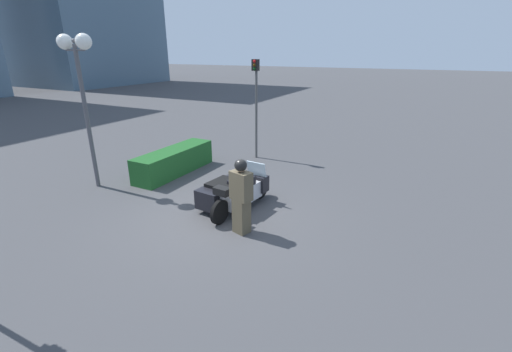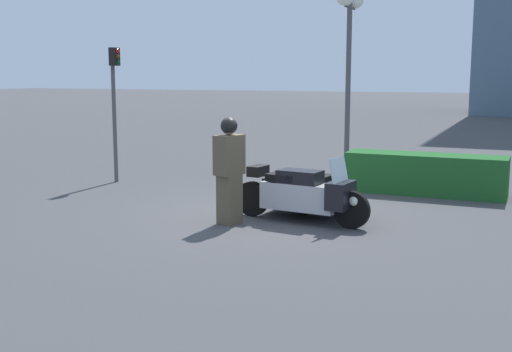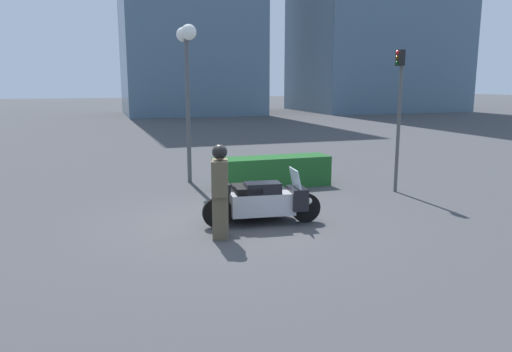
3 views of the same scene
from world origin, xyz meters
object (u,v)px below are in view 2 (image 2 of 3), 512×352
twin_lamp_post (349,25)px  traffic_light_far (115,93)px  hedge_bush_curbside (425,174)px  police_motorcycle (309,193)px  officer_rider (229,168)px

twin_lamp_post → traffic_light_far: twin_lamp_post is taller
hedge_bush_curbside → twin_lamp_post: twin_lamp_post is taller
twin_lamp_post → traffic_light_far: size_ratio=1.44×
twin_lamp_post → traffic_light_far: (-4.68, -2.69, -1.57)m
police_motorcycle → twin_lamp_post: size_ratio=0.56×
police_motorcycle → traffic_light_far: 5.85m
officer_rider → hedge_bush_curbside: bearing=-105.5°
police_motorcycle → hedge_bush_curbside: bearing=71.9°
police_motorcycle → traffic_light_far: size_ratio=0.81×
twin_lamp_post → officer_rider: bearing=-94.7°
police_motorcycle → traffic_light_far: bearing=166.9°
police_motorcycle → twin_lamp_post: (-0.65, 4.52, 3.14)m
officer_rider → twin_lamp_post: (0.44, 5.39, 2.66)m
hedge_bush_curbside → police_motorcycle: bearing=-114.0°
hedge_bush_curbside → officer_rider: bearing=-121.7°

